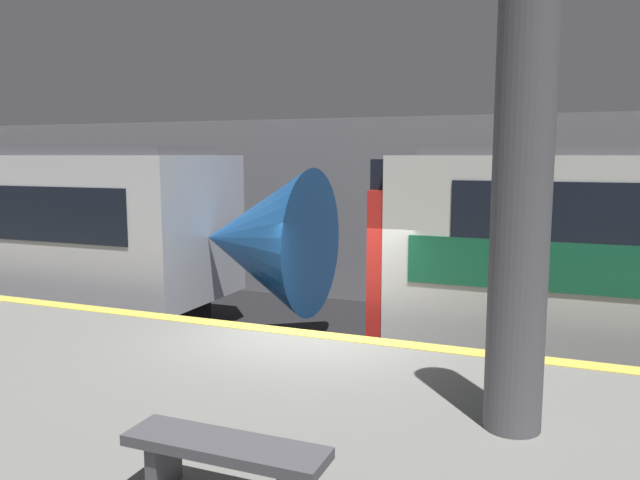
% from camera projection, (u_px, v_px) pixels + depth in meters
% --- Properties ---
extents(ground_plane, '(120.00, 120.00, 0.00)m').
position_uv_depth(ground_plane, '(309.00, 408.00, 8.89)').
color(ground_plane, black).
extents(platform, '(40.00, 5.31, 1.15)m').
position_uv_depth(platform, '(208.00, 452.00, 6.37)').
color(platform, slate).
rests_on(platform, ground).
extents(station_rear_barrier, '(50.00, 0.15, 4.47)m').
position_uv_depth(station_rear_barrier, '(417.00, 213.00, 14.67)').
color(station_rear_barrier, gray).
rests_on(station_rear_barrier, ground).
extents(support_pillar_near, '(0.51, 0.51, 4.01)m').
position_uv_depth(support_pillar_near, '(521.00, 206.00, 5.36)').
color(support_pillar_near, '#56565B').
rests_on(support_pillar_near, platform).
extents(platform_bench, '(1.50, 0.40, 0.45)m').
position_uv_depth(platform_bench, '(225.00, 456.00, 4.39)').
color(platform_bench, '#4C4C51').
rests_on(platform_bench, platform).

